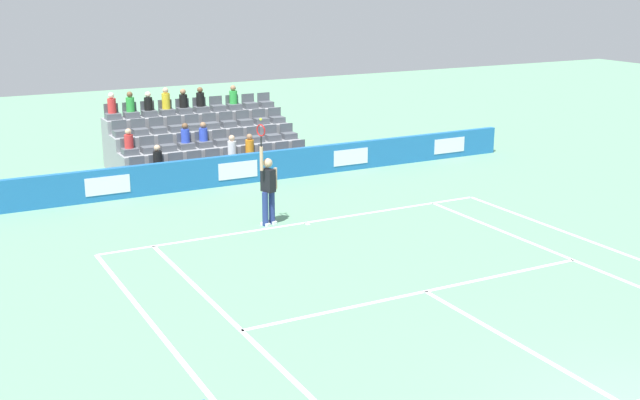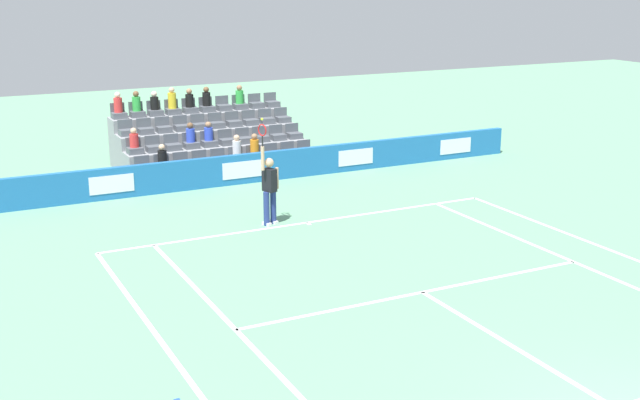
# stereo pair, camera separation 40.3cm
# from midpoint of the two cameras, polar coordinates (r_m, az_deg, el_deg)

# --- Properties ---
(line_baseline) EXTENTS (10.97, 0.10, 0.01)m
(line_baseline) POSITION_cam_midpoint_polar(r_m,az_deg,el_deg) (21.58, -1.57, -1.60)
(line_baseline) COLOR white
(line_baseline) RESTS_ON ground
(line_service) EXTENTS (8.23, 0.10, 0.01)m
(line_service) POSITION_cam_midpoint_polar(r_m,az_deg,el_deg) (17.11, 6.70, -6.35)
(line_service) COLOR white
(line_service) RESTS_ON ground
(line_centre_service) EXTENTS (0.10, 6.40, 0.01)m
(line_centre_service) POSITION_cam_midpoint_polar(r_m,az_deg,el_deg) (14.83, 13.82, -10.28)
(line_centre_service) COLOR white
(line_centre_service) RESTS_ON ground
(line_singles_sideline_left) EXTENTS (0.10, 11.89, 0.01)m
(line_singles_sideline_left) POSITION_cam_midpoint_polar(r_m,az_deg,el_deg) (14.93, -5.61, -9.70)
(line_singles_sideline_left) COLOR white
(line_singles_sideline_left) RESTS_ON ground
(line_singles_sideline_right) EXTENTS (0.10, 11.89, 0.01)m
(line_singles_sideline_right) POSITION_cam_midpoint_polar(r_m,az_deg,el_deg) (19.32, 17.62, -4.41)
(line_singles_sideline_right) COLOR white
(line_singles_sideline_right) RESTS_ON ground
(line_doubles_sideline_left) EXTENTS (0.10, 11.89, 0.01)m
(line_doubles_sideline_left) POSITION_cam_midpoint_polar(r_m,az_deg,el_deg) (14.52, -10.69, -10.65)
(line_doubles_sideline_left) COLOR white
(line_doubles_sideline_left) RESTS_ON ground
(line_doubles_sideline_right) EXTENTS (0.10, 11.89, 0.01)m
(line_doubles_sideline_right) POSITION_cam_midpoint_polar(r_m,az_deg,el_deg) (20.29, 20.35, -3.71)
(line_doubles_sideline_right) COLOR white
(line_doubles_sideline_right) RESTS_ON ground
(line_centre_mark) EXTENTS (0.10, 0.20, 0.01)m
(line_centre_mark) POSITION_cam_midpoint_polar(r_m,az_deg,el_deg) (21.50, -1.45, -1.66)
(line_centre_mark) COLOR white
(line_centre_mark) RESTS_ON ground
(sponsor_barrier) EXTENTS (20.25, 0.22, 0.94)m
(sponsor_barrier) POSITION_cam_midpoint_polar(r_m,az_deg,el_deg) (25.62, -6.28, 2.13)
(sponsor_barrier) COLOR #1E66AD
(sponsor_barrier) RESTS_ON ground
(tennis_player) EXTENTS (0.54, 0.43, 2.85)m
(tennis_player) POSITION_cam_midpoint_polar(r_m,az_deg,el_deg) (21.20, -4.19, 0.83)
(tennis_player) COLOR navy
(tennis_player) RESTS_ON ground
(stadium_stand) EXTENTS (6.20, 3.80, 2.61)m
(stadium_stand) POSITION_cam_midpoint_polar(r_m,az_deg,el_deg) (28.26, -8.55, 3.77)
(stadium_stand) COLOR gray
(stadium_stand) RESTS_ON ground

